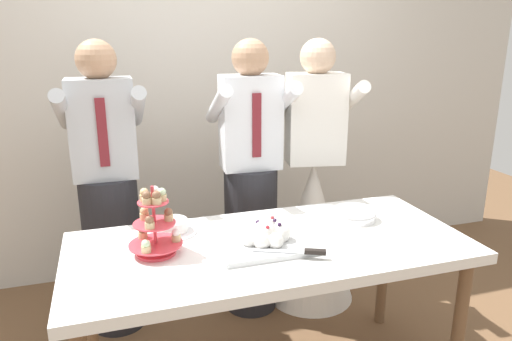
{
  "coord_description": "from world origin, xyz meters",
  "views": [
    {
      "loc": [
        -0.66,
        -1.86,
        1.69
      ],
      "look_at": [
        -0.02,
        0.15,
        1.07
      ],
      "focal_mm": 33.41,
      "sensor_mm": 36.0,
      "label": 1
    }
  ],
  "objects_px": {
    "main_cake_tray": "(265,238)",
    "round_cake": "(171,227)",
    "person_bride": "(312,213)",
    "person_guest": "(109,206)",
    "cupcake_stand": "(155,225)",
    "plate_stack": "(355,214)",
    "dessert_table": "(270,257)",
    "person_groom": "(251,195)"
  },
  "relations": [
    {
      "from": "cupcake_stand",
      "to": "person_guest",
      "type": "bearing_deg",
      "value": 103.8
    },
    {
      "from": "main_cake_tray",
      "to": "cupcake_stand",
      "type": "bearing_deg",
      "value": 170.81
    },
    {
      "from": "person_bride",
      "to": "person_guest",
      "type": "xyz_separation_m",
      "value": [
        -1.22,
        0.06,
        0.16
      ]
    },
    {
      "from": "plate_stack",
      "to": "round_cake",
      "type": "height_order",
      "value": "round_cake"
    },
    {
      "from": "cupcake_stand",
      "to": "main_cake_tray",
      "type": "xyz_separation_m",
      "value": [
        0.47,
        -0.08,
        -0.09
      ]
    },
    {
      "from": "plate_stack",
      "to": "person_groom",
      "type": "height_order",
      "value": "person_groom"
    },
    {
      "from": "person_groom",
      "to": "round_cake",
      "type": "bearing_deg",
      "value": -138.31
    },
    {
      "from": "cupcake_stand",
      "to": "person_groom",
      "type": "distance_m",
      "value": 0.95
    },
    {
      "from": "person_bride",
      "to": "person_guest",
      "type": "height_order",
      "value": "same"
    },
    {
      "from": "dessert_table",
      "to": "round_cake",
      "type": "bearing_deg",
      "value": 149.02
    },
    {
      "from": "round_cake",
      "to": "person_guest",
      "type": "relative_size",
      "value": 0.14
    },
    {
      "from": "main_cake_tray",
      "to": "person_bride",
      "type": "relative_size",
      "value": 0.25
    },
    {
      "from": "dessert_table",
      "to": "person_guest",
      "type": "distance_m",
      "value": 1.04
    },
    {
      "from": "round_cake",
      "to": "person_groom",
      "type": "height_order",
      "value": "person_groom"
    },
    {
      "from": "dessert_table",
      "to": "person_groom",
      "type": "height_order",
      "value": "person_groom"
    },
    {
      "from": "main_cake_tray",
      "to": "person_bride",
      "type": "bearing_deg",
      "value": 52.83
    },
    {
      "from": "person_groom",
      "to": "person_guest",
      "type": "distance_m",
      "value": 0.82
    },
    {
      "from": "dessert_table",
      "to": "person_guest",
      "type": "relative_size",
      "value": 1.08
    },
    {
      "from": "person_bride",
      "to": "round_cake",
      "type": "bearing_deg",
      "value": -153.36
    },
    {
      "from": "cupcake_stand",
      "to": "round_cake",
      "type": "xyz_separation_m",
      "value": [
        0.09,
        0.2,
        -0.1
      ]
    },
    {
      "from": "main_cake_tray",
      "to": "round_cake",
      "type": "bearing_deg",
      "value": 143.26
    },
    {
      "from": "round_cake",
      "to": "person_bride",
      "type": "height_order",
      "value": "person_bride"
    },
    {
      "from": "person_groom",
      "to": "person_guest",
      "type": "height_order",
      "value": "same"
    },
    {
      "from": "main_cake_tray",
      "to": "round_cake",
      "type": "distance_m",
      "value": 0.47
    },
    {
      "from": "main_cake_tray",
      "to": "dessert_table",
      "type": "bearing_deg",
      "value": 41.97
    },
    {
      "from": "round_cake",
      "to": "person_bride",
      "type": "distance_m",
      "value": 1.08
    },
    {
      "from": "round_cake",
      "to": "person_guest",
      "type": "distance_m",
      "value": 0.61
    },
    {
      "from": "cupcake_stand",
      "to": "round_cake",
      "type": "distance_m",
      "value": 0.25
    },
    {
      "from": "person_bride",
      "to": "person_guest",
      "type": "bearing_deg",
      "value": 177.11
    },
    {
      "from": "plate_stack",
      "to": "round_cake",
      "type": "bearing_deg",
      "value": 172.83
    },
    {
      "from": "person_guest",
      "to": "cupcake_stand",
      "type": "bearing_deg",
      "value": -76.2
    },
    {
      "from": "cupcake_stand",
      "to": "plate_stack",
      "type": "height_order",
      "value": "cupcake_stand"
    },
    {
      "from": "round_cake",
      "to": "person_groom",
      "type": "distance_m",
      "value": 0.73
    },
    {
      "from": "main_cake_tray",
      "to": "round_cake",
      "type": "relative_size",
      "value": 1.76
    },
    {
      "from": "cupcake_stand",
      "to": "person_guest",
      "type": "xyz_separation_m",
      "value": [
        -0.18,
        0.74,
        -0.16
      ]
    },
    {
      "from": "main_cake_tray",
      "to": "plate_stack",
      "type": "xyz_separation_m",
      "value": [
        0.54,
        0.17,
        -0.01
      ]
    },
    {
      "from": "person_bride",
      "to": "plate_stack",
      "type": "bearing_deg",
      "value": -93.52
    },
    {
      "from": "round_cake",
      "to": "person_guest",
      "type": "height_order",
      "value": "person_guest"
    },
    {
      "from": "plate_stack",
      "to": "main_cake_tray",
      "type": "bearing_deg",
      "value": -162.87
    },
    {
      "from": "round_cake",
      "to": "plate_stack",
      "type": "bearing_deg",
      "value": -7.17
    },
    {
      "from": "cupcake_stand",
      "to": "person_bride",
      "type": "distance_m",
      "value": 1.28
    },
    {
      "from": "main_cake_tray",
      "to": "plate_stack",
      "type": "relative_size",
      "value": 2.02
    }
  ]
}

